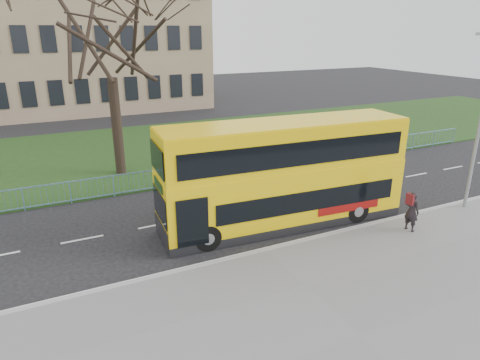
{
  "coord_description": "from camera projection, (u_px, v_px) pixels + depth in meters",
  "views": [
    {
      "loc": [
        -6.97,
        -13.75,
        7.82
      ],
      "look_at": [
        0.17,
        1.0,
        2.01
      ],
      "focal_mm": 32.0,
      "sensor_mm": 36.0,
      "label": 1
    }
  ],
  "objects": [
    {
      "name": "ground",
      "position": [
        247.0,
        235.0,
        17.14
      ],
      "size": [
        120.0,
        120.0,
        0.0
      ],
      "primitive_type": "plane",
      "color": "black",
      "rests_on": "ground"
    },
    {
      "name": "pavement",
      "position": [
        361.0,
        337.0,
        11.4
      ],
      "size": [
        80.0,
        10.5,
        0.12
      ],
      "primitive_type": "cube",
      "color": "slate",
      "rests_on": "ground"
    },
    {
      "name": "kerb",
      "position": [
        266.0,
        251.0,
        15.8
      ],
      "size": [
        80.0,
        0.2,
        0.14
      ],
      "primitive_type": "cube",
      "color": "#999A9C",
      "rests_on": "ground"
    },
    {
      "name": "grass_verge",
      "position": [
        153.0,
        149.0,
        29.26
      ],
      "size": [
        80.0,
        15.4,
        0.08
      ],
      "primitive_type": "cube",
      "color": "#1A3413",
      "rests_on": "ground"
    },
    {
      "name": "guard_railing",
      "position": [
        191.0,
        175.0,
        22.56
      ],
      "size": [
        40.0,
        0.12,
        1.1
      ],
      "primitive_type": null,
      "color": "#679CB8",
      "rests_on": "ground"
    },
    {
      "name": "bare_tree",
      "position": [
        110.0,
        58.0,
        22.26
      ],
      "size": [
        8.84,
        8.84,
        12.63
      ],
      "primitive_type": null,
      "color": "black",
      "rests_on": "grass_verge"
    },
    {
      "name": "civic_building",
      "position": [
        44.0,
        37.0,
        42.44
      ],
      "size": [
        30.0,
        15.0,
        14.0
      ],
      "primitive_type": "cube",
      "color": "#8F755A",
      "rests_on": "ground"
    },
    {
      "name": "yellow_bus",
      "position": [
        284.0,
        171.0,
        17.47
      ],
      "size": [
        10.43,
        3.15,
        4.31
      ],
      "rotation": [
        0.0,
        0.0,
        -0.07
      ],
      "color": "yellow",
      "rests_on": "ground"
    },
    {
      "name": "pedestrian",
      "position": [
        412.0,
        211.0,
        17.04
      ],
      "size": [
        0.51,
        0.67,
        1.65
      ],
      "primitive_type": "imported",
      "rotation": [
        0.0,
        0.0,
        1.77
      ],
      "color": "black",
      "rests_on": "pavement"
    },
    {
      "name": "street_lamp",
      "position": [
        480.0,
        117.0,
        18.12
      ],
      "size": [
        1.6,
        0.42,
        7.61
      ],
      "rotation": [
        0.0,
        0.0,
        0.17
      ],
      "color": "#909498",
      "rests_on": "pavement"
    }
  ]
}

